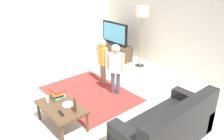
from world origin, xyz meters
TOP-DOWN VIEW (x-y plane):
  - ground at (0.00, 0.00)m, footprint 7.80×7.80m
  - wall_back at (0.00, 3.00)m, footprint 6.00×0.12m
  - wall_left at (-3.00, 0.00)m, footprint 0.12×6.00m
  - area_rug at (-0.42, 0.26)m, footprint 2.20×1.60m
  - tv_stand at (-1.82, 2.30)m, footprint 1.20×0.44m
  - tv at (-1.82, 2.28)m, footprint 1.10×0.28m
  - couch at (1.82, 0.25)m, footprint 0.80×1.80m
  - floor_lamp at (-0.85, 2.45)m, footprint 0.36×0.36m
  - child_near_tv at (-0.65, 0.86)m, footprint 0.38×0.19m
  - child_center at (-0.03, 0.73)m, footprint 0.35×0.26m
  - coffee_table at (0.24, -0.82)m, footprint 1.00×0.60m
  - book_stack at (-0.07, -0.72)m, footprint 0.27×0.25m
  - bottle at (0.56, -0.72)m, footprint 0.06×0.06m
  - tv_remote at (0.46, -0.94)m, footprint 0.17×0.07m
  - soda_can at (-0.04, -0.94)m, footprint 0.07×0.07m
  - plate at (0.29, -0.70)m, footprint 0.22×0.22m

SIDE VIEW (x-z plane):
  - ground at x=0.00m, z-range 0.00..0.00m
  - area_rug at x=-0.42m, z-range 0.00..0.01m
  - tv_stand at x=-1.82m, z-range -0.01..0.49m
  - couch at x=1.82m, z-range -0.14..0.72m
  - coffee_table at x=0.24m, z-range 0.16..0.58m
  - plate at x=0.29m, z-range 0.42..0.44m
  - tv_remote at x=0.46m, z-range 0.42..0.44m
  - soda_can at x=-0.04m, z-range 0.42..0.54m
  - book_stack at x=-0.07m, z-range 0.42..0.60m
  - bottle at x=0.56m, z-range 0.40..0.68m
  - child_near_tv at x=-0.65m, z-range 0.12..1.28m
  - child_center at x=-0.03m, z-range 0.12..1.32m
  - tv at x=-1.82m, z-range 0.49..1.20m
  - wall_back at x=0.00m, z-range 0.00..2.70m
  - wall_left at x=-3.00m, z-range 0.00..2.70m
  - floor_lamp at x=-0.85m, z-range 0.65..2.43m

